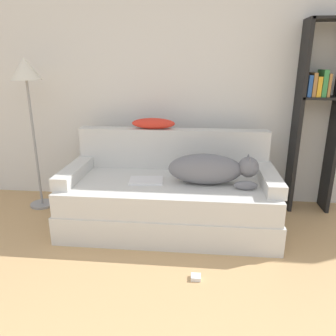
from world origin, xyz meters
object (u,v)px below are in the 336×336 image
Objects in this scene: laptop at (146,181)px; bookshelf at (317,109)px; throw_pillow at (153,123)px; floor_lamp at (27,83)px; couch at (169,204)px; dog at (211,169)px; power_adapter at (196,277)px.

bookshelf reaches higher than laptop.
throw_pillow is at bearing 83.09° from laptop.
floor_lamp is (-1.21, 0.37, 0.82)m from laptop.
throw_pillow is at bearing 116.47° from couch.
dog reaches higher than laptop.
dog is 1.27m from bookshelf.
throw_pillow is at bearing 111.59° from power_adapter.
throw_pillow is at bearing 141.98° from dog.
throw_pillow is 6.06× the size of power_adapter.
power_adapter is (0.47, -0.74, -0.45)m from laptop.
couch is 4.47× the size of throw_pillow.
bookshelf is (1.39, 0.55, 0.82)m from couch.
laptop is 1.51m from floor_lamp.
power_adapter is at bearing -130.10° from bookshelf.
floor_lamp is (-2.80, -0.23, 0.24)m from bookshelf.
throw_pillow reaches higher than couch.
throw_pillow is 0.28× the size of floor_lamp.
power_adapter is (-1.12, -1.33, -1.03)m from bookshelf.
throw_pillow is at bearing -174.11° from bookshelf.
bookshelf is 26.44× the size of power_adapter.
throw_pillow is (0.01, 0.43, 0.44)m from laptop.
bookshelf is at bearing 30.57° from dog.
couch is 0.81m from throw_pillow.
dog is at bearing 82.16° from power_adapter.
floor_lamp is at bearing 168.03° from dog.
throw_pillow is (-0.19, 0.39, 0.68)m from couch.
couch is 1.71m from bookshelf.
dog is 2.45× the size of laptop.
floor_lamp is at bearing 157.11° from laptop.
laptop is 0.21× the size of floor_lamp.
floor_lamp is 2.38m from power_adapter.
laptop is (-0.20, -0.05, 0.24)m from couch.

